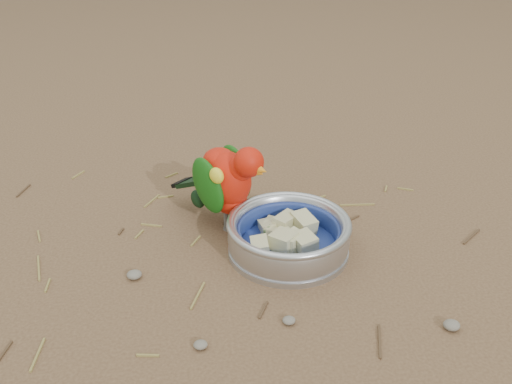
{
  "coord_description": "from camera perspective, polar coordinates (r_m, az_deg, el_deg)",
  "views": [
    {
      "loc": [
        -0.09,
        -0.7,
        0.54
      ],
      "look_at": [
        0.01,
        0.14,
        0.08
      ],
      "focal_mm": 40.0,
      "sensor_mm": 36.0,
      "label": 1
    }
  ],
  "objects": [
    {
      "name": "bowl_wall",
      "position": [
        0.93,
        3.29,
        -4.09
      ],
      "size": [
        0.2,
        0.2,
        0.04
      ],
      "primitive_type": null,
      "color": "#B2B2BA",
      "rests_on": "food_bowl"
    },
    {
      "name": "ground",
      "position": [
        0.89,
        0.64,
        -9.0
      ],
      "size": [
        60.0,
        60.0,
        0.0
      ],
      "primitive_type": "plane",
      "color": "brown"
    },
    {
      "name": "lory_parrot",
      "position": [
        0.99,
        -2.84,
        0.59
      ],
      "size": [
        0.2,
        0.21,
        0.16
      ],
      "primitive_type": null,
      "rotation": [
        0.0,
        0.0,
        -2.39
      ],
      "color": "red",
      "rests_on": "ground"
    },
    {
      "name": "ground_debris",
      "position": [
        0.91,
        3.43,
        -7.61
      ],
      "size": [
        0.9,
        0.8,
        0.01
      ],
      "primitive_type": null,
      "color": "olive",
      "rests_on": "ground"
    },
    {
      "name": "fruit_wedges",
      "position": [
        0.94,
        3.27,
        -4.45
      ],
      "size": [
        0.12,
        0.12,
        0.03
      ],
      "primitive_type": null,
      "color": "#C3BD89",
      "rests_on": "food_bowl"
    },
    {
      "name": "food_bowl",
      "position": [
        0.95,
        3.24,
        -5.61
      ],
      "size": [
        0.2,
        0.2,
        0.02
      ],
      "primitive_type": "cylinder",
      "color": "#B2B2BA",
      "rests_on": "ground"
    }
  ]
}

